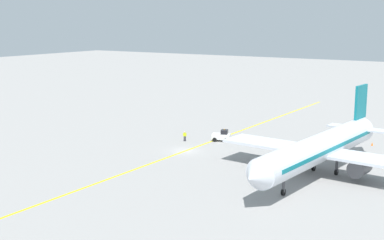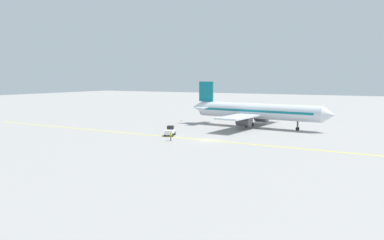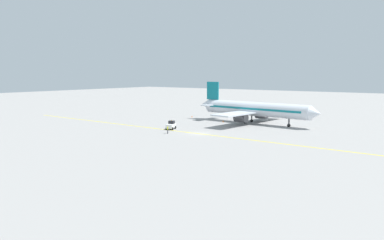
% 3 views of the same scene
% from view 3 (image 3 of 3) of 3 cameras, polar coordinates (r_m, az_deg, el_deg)
% --- Properties ---
extents(ground_plane, '(400.00, 400.00, 0.00)m').
position_cam_3_polar(ground_plane, '(80.90, 1.06, -2.10)').
color(ground_plane, gray).
extents(apron_yellow_centreline, '(1.89, 120.00, 0.01)m').
position_cam_3_polar(apron_yellow_centreline, '(80.90, 1.06, -2.10)').
color(apron_yellow_centreline, yellow).
rests_on(apron_yellow_centreline, ground).
extents(airplane_at_gate, '(28.35, 35.55, 10.60)m').
position_cam_3_polar(airplane_at_gate, '(98.35, 9.38, 1.63)').
color(airplane_at_gate, silver).
rests_on(airplane_at_gate, ground).
extents(baggage_tug_white, '(3.33, 2.54, 2.11)m').
position_cam_3_polar(baggage_tug_white, '(87.29, -3.22, -0.83)').
color(baggage_tug_white, white).
rests_on(baggage_tug_white, ground).
extents(ground_crew_worker, '(0.50, 0.38, 1.68)m').
position_cam_3_polar(ground_crew_worker, '(81.21, -3.73, -1.43)').
color(ground_crew_worker, '#23232D').
rests_on(ground_crew_worker, ground).
extents(traffic_cone_near_nose, '(0.32, 0.32, 0.55)m').
position_cam_3_polar(traffic_cone_near_nose, '(110.93, 0.00, 0.57)').
color(traffic_cone_near_nose, orange).
rests_on(traffic_cone_near_nose, ground).
extents(traffic_cone_mid_apron, '(0.32, 0.32, 0.55)m').
position_cam_3_polar(traffic_cone_mid_apron, '(99.90, 4.76, -0.19)').
color(traffic_cone_mid_apron, orange).
rests_on(traffic_cone_mid_apron, ground).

